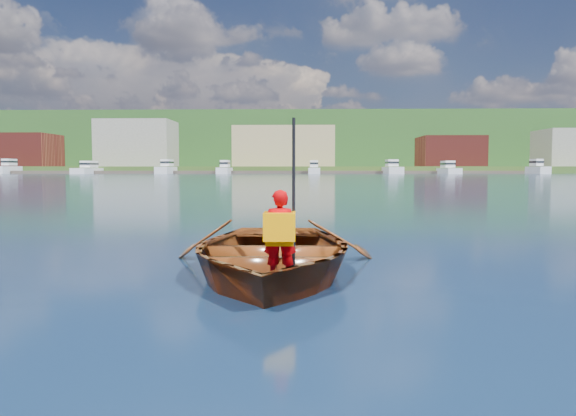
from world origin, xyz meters
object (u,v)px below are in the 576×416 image
at_px(child_paddler, 280,233).
at_px(dock, 310,172).
at_px(rowboat, 270,253).
at_px(marina_yachts, 268,169).

height_order(child_paddler, dock, child_paddler).
xyz_separation_m(rowboat, dock, (1.94, 147.21, 0.13)).
distance_m(rowboat, marina_yachts, 142.85).
height_order(rowboat, dock, dock).
height_order(rowboat, marina_yachts, marina_yachts).
relative_size(rowboat, dock, 0.03).
bearing_deg(marina_yachts, child_paddler, -86.29).
distance_m(dock, marina_yachts, 12.05).
bearing_deg(marina_yachts, rowboat, -86.33).
relative_size(rowboat, child_paddler, 2.33).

